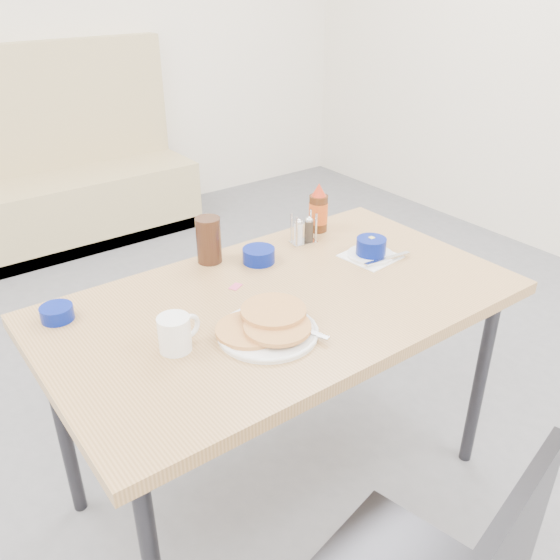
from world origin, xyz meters
TOP-DOWN VIEW (x-y plane):
  - ground at (0.00, 0.00)m, footprint 6.00×6.00m
  - booth_bench at (0.00, 2.78)m, footprint 1.90×0.56m
  - dining_table at (0.00, 0.25)m, footprint 1.40×0.80m
  - pancake_plate at (-0.15, 0.12)m, footprint 0.27×0.27m
  - coffee_mug at (-0.38, 0.20)m, footprint 0.12×0.08m
  - grits_setting at (0.41, 0.29)m, footprint 0.20×0.18m
  - creamer_bowl at (-0.58, 0.53)m, footprint 0.09×0.09m
  - butter_bowl at (0.08, 0.49)m, footprint 0.11×0.11m
  - amber_tumbler at (-0.05, 0.59)m, footprint 0.10×0.10m
  - condiment_caddy at (0.30, 0.52)m, footprint 0.10×0.07m
  - syrup_bottle at (0.41, 0.57)m, footprint 0.07×0.07m
  - sugar_wrapper at (-0.07, 0.39)m, footprint 0.05×0.04m

SIDE VIEW (x-z plane):
  - ground at x=0.00m, z-range 0.00..0.00m
  - booth_bench at x=0.00m, z-range -0.26..0.96m
  - dining_table at x=0.00m, z-range 0.32..1.08m
  - sugar_wrapper at x=-0.07m, z-range 0.76..0.76m
  - pancake_plate at x=-0.15m, z-range 0.76..0.80m
  - creamer_bowl at x=-0.58m, z-range 0.76..0.80m
  - butter_bowl at x=0.08m, z-range 0.76..0.81m
  - grits_setting at x=0.41m, z-range 0.75..0.82m
  - condiment_caddy at x=0.30m, z-range 0.74..0.85m
  - coffee_mug at x=-0.38m, z-range 0.76..0.86m
  - amber_tumbler at x=-0.05m, z-range 0.76..0.91m
  - syrup_bottle at x=0.41m, z-range 0.75..0.93m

